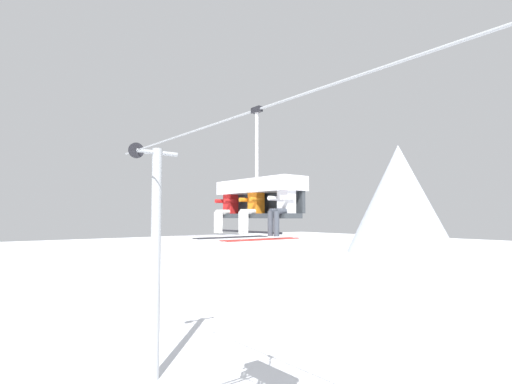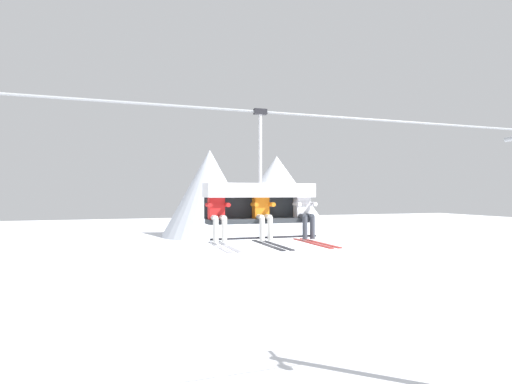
% 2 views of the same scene
% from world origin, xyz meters
% --- Properties ---
extents(mountain_peak_west, '(16.77, 16.77, 17.40)m').
position_xyz_m(mountain_peak_west, '(-29.22, 51.87, 8.70)').
color(mountain_peak_west, silver).
rests_on(mountain_peak_west, ground_plane).
extents(lift_tower_near, '(0.36, 1.88, 8.44)m').
position_xyz_m(lift_tower_near, '(-6.78, -0.02, 4.39)').
color(lift_tower_near, '#9EA3A8').
rests_on(lift_tower_near, ground_plane).
extents(lift_cable, '(17.93, 0.05, 0.05)m').
position_xyz_m(lift_cable, '(1.19, -0.80, 8.16)').
color(lift_cable, '#9EA3A8').
extents(chairlift_chair, '(2.37, 0.74, 2.75)m').
position_xyz_m(chairlift_chair, '(0.16, -0.73, 6.33)').
color(chairlift_chair, '#33383D').
extents(skier_red, '(0.46, 1.70, 1.23)m').
position_xyz_m(skier_red, '(-0.81, -0.95, 6.03)').
color(skier_red, red).
extents(skier_orange, '(0.46, 1.70, 1.23)m').
position_xyz_m(skier_orange, '(0.16, -0.95, 6.03)').
color(skier_orange, orange).
extents(skier_white, '(0.46, 1.70, 1.23)m').
position_xyz_m(skier_white, '(1.13, -0.95, 6.03)').
color(skier_white, silver).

